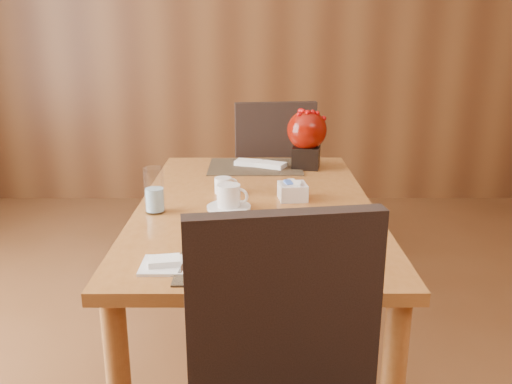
{
  "coord_description": "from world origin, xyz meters",
  "views": [
    {
      "loc": [
        -0.0,
        -1.4,
        1.41
      ],
      "look_at": [
        0.0,
        0.35,
        0.87
      ],
      "focal_mm": 38.0,
      "sensor_mm": 36.0,
      "label": 1
    }
  ],
  "objects_px": {
    "far_chair": "(272,175)",
    "bread_plate": "(165,265)",
    "berry_decor": "(307,135)",
    "coffee_cup": "(229,198)",
    "water_glass": "(154,190)",
    "soup_setting": "(239,248)",
    "creamer_jug": "(223,185)",
    "dining_table": "(256,226)",
    "sugar_caddy": "(293,192)"
  },
  "relations": [
    {
      "from": "soup_setting",
      "to": "sugar_caddy",
      "type": "relative_size",
      "value": 2.59
    },
    {
      "from": "dining_table",
      "to": "water_glass",
      "type": "height_order",
      "value": "water_glass"
    },
    {
      "from": "far_chair",
      "to": "coffee_cup",
      "type": "bearing_deg",
      "value": 73.26
    },
    {
      "from": "soup_setting",
      "to": "creamer_jug",
      "type": "distance_m",
      "value": 0.7
    },
    {
      "from": "creamer_jug",
      "to": "bread_plate",
      "type": "relative_size",
      "value": 0.67
    },
    {
      "from": "soup_setting",
      "to": "creamer_jug",
      "type": "xyz_separation_m",
      "value": [
        -0.09,
        0.7,
        -0.02
      ]
    },
    {
      "from": "water_glass",
      "to": "berry_decor",
      "type": "distance_m",
      "value": 0.9
    },
    {
      "from": "berry_decor",
      "to": "far_chair",
      "type": "relative_size",
      "value": 0.28
    },
    {
      "from": "soup_setting",
      "to": "bread_plate",
      "type": "relative_size",
      "value": 2.07
    },
    {
      "from": "soup_setting",
      "to": "water_glass",
      "type": "height_order",
      "value": "water_glass"
    },
    {
      "from": "soup_setting",
      "to": "far_chair",
      "type": "xyz_separation_m",
      "value": [
        0.15,
        1.65,
        -0.23
      ]
    },
    {
      "from": "dining_table",
      "to": "coffee_cup",
      "type": "distance_m",
      "value": 0.19
    },
    {
      "from": "dining_table",
      "to": "sugar_caddy",
      "type": "height_order",
      "value": "sugar_caddy"
    },
    {
      "from": "soup_setting",
      "to": "water_glass",
      "type": "xyz_separation_m",
      "value": [
        -0.32,
        0.46,
        0.03
      ]
    },
    {
      "from": "soup_setting",
      "to": "bread_plate",
      "type": "bearing_deg",
      "value": -170.95
    },
    {
      "from": "dining_table",
      "to": "bread_plate",
      "type": "relative_size",
      "value": 11.2
    },
    {
      "from": "coffee_cup",
      "to": "berry_decor",
      "type": "distance_m",
      "value": 0.71
    },
    {
      "from": "coffee_cup",
      "to": "water_glass",
      "type": "xyz_separation_m",
      "value": [
        -0.27,
        -0.04,
        0.04
      ]
    },
    {
      "from": "soup_setting",
      "to": "coffee_cup",
      "type": "xyz_separation_m",
      "value": [
        -0.05,
        0.5,
        -0.01
      ]
    },
    {
      "from": "creamer_jug",
      "to": "berry_decor",
      "type": "distance_m",
      "value": 0.57
    },
    {
      "from": "bread_plate",
      "to": "far_chair",
      "type": "height_order",
      "value": "far_chair"
    },
    {
      "from": "berry_decor",
      "to": "soup_setting",
      "type": "bearing_deg",
      "value": -104.75
    },
    {
      "from": "soup_setting",
      "to": "berry_decor",
      "type": "xyz_separation_m",
      "value": [
        0.29,
        1.11,
        0.11
      ]
    },
    {
      "from": "water_glass",
      "to": "far_chair",
      "type": "distance_m",
      "value": 1.3
    },
    {
      "from": "berry_decor",
      "to": "far_chair",
      "type": "distance_m",
      "value": 0.65
    },
    {
      "from": "sugar_caddy",
      "to": "far_chair",
      "type": "relative_size",
      "value": 0.11
    },
    {
      "from": "coffee_cup",
      "to": "sugar_caddy",
      "type": "xyz_separation_m",
      "value": [
        0.25,
        0.12,
        -0.01
      ]
    },
    {
      "from": "water_glass",
      "to": "sugar_caddy",
      "type": "bearing_deg",
      "value": 16.51
    },
    {
      "from": "sugar_caddy",
      "to": "dining_table",
      "type": "bearing_deg",
      "value": -164.11
    },
    {
      "from": "soup_setting",
      "to": "coffee_cup",
      "type": "distance_m",
      "value": 0.5
    },
    {
      "from": "bread_plate",
      "to": "berry_decor",
      "type": "bearing_deg",
      "value": 65.81
    },
    {
      "from": "coffee_cup",
      "to": "far_chair",
      "type": "distance_m",
      "value": 1.19
    },
    {
      "from": "dining_table",
      "to": "bread_plate",
      "type": "bearing_deg",
      "value": -114.0
    },
    {
      "from": "coffee_cup",
      "to": "far_chair",
      "type": "relative_size",
      "value": 0.16
    },
    {
      "from": "coffee_cup",
      "to": "bread_plate",
      "type": "xyz_separation_m",
      "value": [
        -0.16,
        -0.51,
        -0.04
      ]
    },
    {
      "from": "dining_table",
      "to": "far_chair",
      "type": "bearing_deg",
      "value": 84.75
    },
    {
      "from": "dining_table",
      "to": "water_glass",
      "type": "bearing_deg",
      "value": -163.24
    },
    {
      "from": "dining_table",
      "to": "creamer_jug",
      "type": "distance_m",
      "value": 0.23
    },
    {
      "from": "dining_table",
      "to": "bread_plate",
      "type": "distance_m",
      "value": 0.65
    },
    {
      "from": "dining_table",
      "to": "soup_setting",
      "type": "height_order",
      "value": "soup_setting"
    },
    {
      "from": "creamer_jug",
      "to": "sugar_caddy",
      "type": "distance_m",
      "value": 0.29
    },
    {
      "from": "coffee_cup",
      "to": "soup_setting",
      "type": "bearing_deg",
      "value": -83.92
    },
    {
      "from": "coffee_cup",
      "to": "berry_decor",
      "type": "relative_size",
      "value": 0.59
    },
    {
      "from": "water_glass",
      "to": "creamer_jug",
      "type": "xyz_separation_m",
      "value": [
        0.24,
        0.24,
        -0.05
      ]
    },
    {
      "from": "far_chair",
      "to": "bread_plate",
      "type": "bearing_deg",
      "value": 70.89
    },
    {
      "from": "soup_setting",
      "to": "berry_decor",
      "type": "bearing_deg",
      "value": 80.28
    },
    {
      "from": "bread_plate",
      "to": "far_chair",
      "type": "xyz_separation_m",
      "value": [
        0.36,
        1.66,
        -0.18
      ]
    },
    {
      "from": "bread_plate",
      "to": "dining_table",
      "type": "bearing_deg",
      "value": 66.0
    },
    {
      "from": "sugar_caddy",
      "to": "coffee_cup",
      "type": "bearing_deg",
      "value": -155.05
    },
    {
      "from": "sugar_caddy",
      "to": "berry_decor",
      "type": "bearing_deg",
      "value": 78.83
    }
  ]
}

